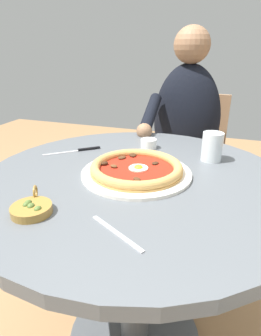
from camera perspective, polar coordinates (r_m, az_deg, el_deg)
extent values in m
cylinder|color=#565B60|center=(0.86, 1.08, -2.52)|extent=(0.95, 0.95, 0.03)
cylinder|color=#4E5257|center=(1.06, 0.93, -19.89)|extent=(0.11, 0.11, 0.67)
cylinder|color=#4E5257|center=(1.32, 0.82, -30.86)|extent=(0.52, 0.52, 0.02)
cylinder|color=white|center=(0.85, 1.51, -1.06)|extent=(0.34, 0.34, 0.01)
cylinder|color=tan|center=(0.85, 1.52, -0.57)|extent=(0.28, 0.28, 0.01)
torus|color=tan|center=(0.85, 1.52, 0.12)|extent=(0.28, 0.28, 0.03)
cylinder|color=#A82314|center=(0.85, 1.52, -0.26)|extent=(0.26, 0.26, 0.00)
cylinder|color=white|center=(0.85, 1.62, 0.00)|extent=(0.06, 0.06, 0.00)
ellipsoid|color=yellow|center=(0.85, 1.62, 0.12)|extent=(0.03, 0.03, 0.02)
ellipsoid|color=#4C2D19|center=(0.93, -1.76, 2.17)|extent=(0.04, 0.03, 0.01)
ellipsoid|color=#3D2314|center=(0.95, 0.43, 2.70)|extent=(0.04, 0.04, 0.01)
ellipsoid|color=#3D2314|center=(0.87, -5.34, 0.92)|extent=(0.03, 0.03, 0.01)
ellipsoid|color=#3D2314|center=(0.89, 5.07, 1.02)|extent=(0.03, 0.03, 0.01)
ellipsoid|color=#4C2D19|center=(0.77, 1.32, -2.32)|extent=(0.03, 0.03, 0.01)
ellipsoid|color=brown|center=(0.86, -3.44, 0.40)|extent=(0.03, 0.03, 0.01)
ellipsoid|color=#2D6B28|center=(0.84, 2.33, -0.04)|extent=(0.01, 0.01, 0.00)
ellipsoid|color=#2D6B28|center=(0.80, 7.62, -1.51)|extent=(0.01, 0.01, 0.00)
ellipsoid|color=#2D6B28|center=(0.86, 1.27, 0.47)|extent=(0.01, 0.01, 0.00)
cylinder|color=silver|center=(0.99, 16.31, 4.18)|extent=(0.07, 0.07, 0.10)
cylinder|color=silver|center=(1.00, 16.13, 2.68)|extent=(0.06, 0.06, 0.04)
cube|color=silver|center=(1.06, -14.05, 3.00)|extent=(0.09, 0.11, 0.00)
cube|color=black|center=(1.08, -8.46, 3.90)|extent=(0.06, 0.07, 0.01)
cylinder|color=white|center=(1.08, 3.72, 5.00)|extent=(0.06, 0.06, 0.04)
cylinder|color=olive|center=(1.08, 3.73, 5.45)|extent=(0.05, 0.05, 0.01)
cylinder|color=olive|center=(0.70, -19.54, -7.98)|extent=(0.10, 0.10, 0.02)
torus|color=olive|center=(0.74, -18.85, -4.61)|extent=(0.03, 0.02, 0.03)
ellipsoid|color=#516B2D|center=(0.68, -18.38, -7.99)|extent=(0.02, 0.02, 0.02)
ellipsoid|color=#516B2D|center=(0.69, -19.63, -7.43)|extent=(0.02, 0.02, 0.02)
ellipsoid|color=#516B2D|center=(0.70, -20.47, -7.11)|extent=(0.02, 0.02, 0.02)
ellipsoid|color=#516B2D|center=(0.69, -19.64, -7.37)|extent=(0.02, 0.02, 0.02)
ellipsoid|color=#516B2D|center=(0.71, -20.13, -6.73)|extent=(0.02, 0.02, 0.02)
cube|color=#BCBCC1|center=(0.60, -2.88, -13.08)|extent=(0.09, 0.15, 0.00)
cube|color=#282833|center=(1.70, 9.93, -7.41)|extent=(0.30, 0.36, 0.45)
ellipsoid|color=black|center=(1.51, 11.27, 9.50)|extent=(0.24, 0.36, 0.57)
sphere|color=#936B4C|center=(1.47, 12.45, 23.34)|extent=(0.17, 0.17, 0.17)
cylinder|color=black|center=(1.33, 4.01, 10.78)|extent=(0.26, 0.06, 0.17)
sphere|color=#936B4C|center=(1.24, 2.83, 7.52)|extent=(0.07, 0.07, 0.07)
cube|color=#957050|center=(1.64, 10.84, -0.07)|extent=(0.46, 0.46, 0.02)
cube|color=#957050|center=(1.77, 12.79, 8.44)|extent=(0.05, 0.39, 0.39)
cylinder|color=#8E6B4C|center=(1.63, 1.90, -8.87)|extent=(0.02, 0.02, 0.43)
cylinder|color=#8E6B4C|center=(1.56, 15.80, -11.48)|extent=(0.02, 0.02, 0.43)
cylinder|color=#8E6B4C|center=(1.95, 5.98, -3.17)|extent=(0.02, 0.02, 0.43)
cylinder|color=#8E6B4C|center=(1.89, 17.43, -5.06)|extent=(0.02, 0.02, 0.43)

